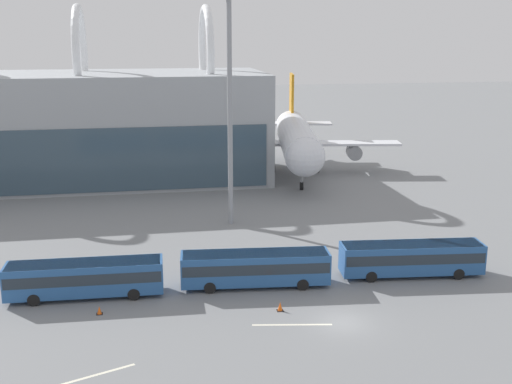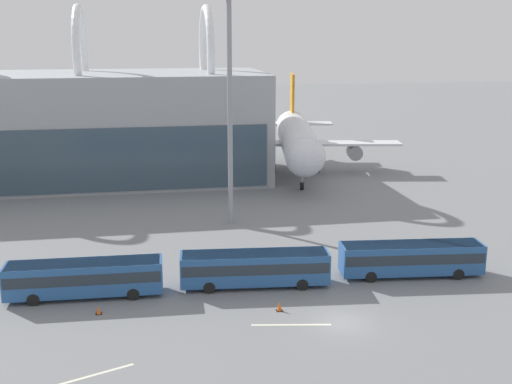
# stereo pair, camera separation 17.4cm
# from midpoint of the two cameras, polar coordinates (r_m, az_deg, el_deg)

# --- Properties ---
(ground_plane) EXTENTS (440.00, 440.00, 0.00)m
(ground_plane) POSITION_cam_midpoint_polar(r_m,az_deg,el_deg) (49.84, 7.59, -11.42)
(ground_plane) COLOR slate
(airliner_at_gate_far) EXTENTS (32.25, 34.32, 14.50)m
(airliner_at_gate_far) POSITION_cam_midpoint_polar(r_m,az_deg,el_deg) (98.30, 3.59, 4.76)
(airliner_at_gate_far) COLOR silver
(airliner_at_gate_far) RESTS_ON ground_plane
(shuttle_bus_0) EXTENTS (12.79, 3.14, 3.01)m
(shuttle_bus_0) POSITION_cam_midpoint_polar(r_m,az_deg,el_deg) (55.02, -15.05, -7.27)
(shuttle_bus_0) COLOR #285693
(shuttle_bus_0) RESTS_ON ground_plane
(shuttle_bus_1) EXTENTS (12.90, 3.84, 3.01)m
(shuttle_bus_1) POSITION_cam_midpoint_polar(r_m,az_deg,el_deg) (55.33, -0.15, -6.64)
(shuttle_bus_1) COLOR #285693
(shuttle_bus_1) RESTS_ON ground_plane
(shuttle_bus_2) EXTENTS (12.91, 3.91, 3.01)m
(shuttle_bus_2) POSITION_cam_midpoint_polar(r_m,az_deg,el_deg) (59.28, 13.58, -5.61)
(shuttle_bus_2) COLOR #285693
(shuttle_bus_2) RESTS_ON ground_plane
(floodlight_mast) EXTENTS (2.10, 2.10, 25.59)m
(floodlight_mast) POSITION_cam_midpoint_polar(r_m,az_deg,el_deg) (70.76, -2.43, 9.32)
(floodlight_mast) COLOR gray
(floodlight_mast) RESTS_ON ground_plane
(lane_stripe_0) EXTENTS (5.97, 1.21, 0.01)m
(lane_stripe_0) POSITION_cam_midpoint_polar(r_m,az_deg,el_deg) (49.13, 3.12, -11.70)
(lane_stripe_0) COLOR silver
(lane_stripe_0) RESTS_ON ground_plane
(lane_stripe_1) EXTENTS (7.26, 3.06, 0.01)m
(lane_stripe_1) POSITION_cam_midpoint_polar(r_m,az_deg,el_deg) (43.61, -15.75, -15.81)
(lane_stripe_1) COLOR silver
(lane_stripe_1) RESTS_ON ground_plane
(traffic_cone_0) EXTENTS (0.49, 0.49, 0.65)m
(traffic_cone_0) POSITION_cam_midpoint_polar(r_m,az_deg,el_deg) (52.11, -13.85, -10.17)
(traffic_cone_0) COLOR black
(traffic_cone_0) RESTS_ON ground_plane
(traffic_cone_1) EXTENTS (0.51, 0.51, 0.74)m
(traffic_cone_1) POSITION_cam_midpoint_polar(r_m,az_deg,el_deg) (51.23, 2.06, -10.12)
(traffic_cone_1) COLOR black
(traffic_cone_1) RESTS_ON ground_plane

